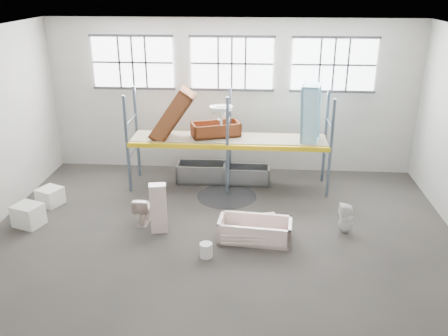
# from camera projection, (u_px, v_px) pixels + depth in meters

# --- Properties ---
(floor) EXTENTS (12.00, 10.00, 0.10)m
(floor) POSITION_uv_depth(u_px,v_px,m) (220.00, 244.00, 11.86)
(floor) COLOR #49433E
(floor) RESTS_ON ground
(ceiling) EXTENTS (12.00, 10.00, 0.10)m
(ceiling) POSITION_uv_depth(u_px,v_px,m) (219.00, 33.00, 9.96)
(ceiling) COLOR silver
(ceiling) RESTS_ON ground
(wall_back) EXTENTS (12.00, 0.10, 5.00)m
(wall_back) POSITION_uv_depth(u_px,v_px,m) (232.00, 97.00, 15.58)
(wall_back) COLOR #AEABA1
(wall_back) RESTS_ON ground
(wall_front) EXTENTS (12.00, 0.10, 5.00)m
(wall_front) POSITION_uv_depth(u_px,v_px,m) (188.00, 276.00, 6.24)
(wall_front) COLOR #B6B3A9
(wall_front) RESTS_ON ground
(window_left) EXTENTS (2.60, 0.04, 1.60)m
(window_left) POSITION_uv_depth(u_px,v_px,m) (133.00, 62.00, 15.28)
(window_left) COLOR white
(window_left) RESTS_ON wall_back
(window_mid) EXTENTS (2.60, 0.04, 1.60)m
(window_mid) POSITION_uv_depth(u_px,v_px,m) (232.00, 64.00, 15.07)
(window_mid) COLOR white
(window_mid) RESTS_ON wall_back
(window_right) EXTENTS (2.60, 0.04, 1.60)m
(window_right) POSITION_uv_depth(u_px,v_px,m) (334.00, 65.00, 14.85)
(window_right) COLOR white
(window_right) RESTS_ON wall_back
(rack_upright_la) EXTENTS (0.08, 0.08, 3.00)m
(rack_upright_la) POSITION_uv_depth(u_px,v_px,m) (127.00, 145.00, 14.17)
(rack_upright_la) COLOR slate
(rack_upright_la) RESTS_ON floor
(rack_upright_lb) EXTENTS (0.08, 0.08, 3.00)m
(rack_upright_lb) POSITION_uv_depth(u_px,v_px,m) (137.00, 133.00, 15.28)
(rack_upright_lb) COLOR slate
(rack_upright_lb) RESTS_ON floor
(rack_upright_ma) EXTENTS (0.08, 0.08, 3.00)m
(rack_upright_ma) POSITION_uv_depth(u_px,v_px,m) (227.00, 147.00, 13.97)
(rack_upright_ma) COLOR slate
(rack_upright_ma) RESTS_ON floor
(rack_upright_mb) EXTENTS (0.08, 0.08, 3.00)m
(rack_upright_mb) POSITION_uv_depth(u_px,v_px,m) (230.00, 135.00, 15.08)
(rack_upright_mb) COLOR slate
(rack_upright_mb) RESTS_ON floor
(rack_upright_ra) EXTENTS (0.08, 0.08, 3.00)m
(rack_upright_ra) POSITION_uv_depth(u_px,v_px,m) (331.00, 150.00, 13.76)
(rack_upright_ra) COLOR slate
(rack_upright_ra) RESTS_ON floor
(rack_upright_rb) EXTENTS (0.08, 0.08, 3.00)m
(rack_upright_rb) POSITION_uv_depth(u_px,v_px,m) (325.00, 137.00, 14.87)
(rack_upright_rb) COLOR slate
(rack_upright_rb) RESTS_ON floor
(rack_beam_front) EXTENTS (6.00, 0.10, 0.14)m
(rack_beam_front) POSITION_uv_depth(u_px,v_px,m) (227.00, 147.00, 13.97)
(rack_beam_front) COLOR yellow
(rack_beam_front) RESTS_ON floor
(rack_beam_back) EXTENTS (6.00, 0.10, 0.14)m
(rack_beam_back) POSITION_uv_depth(u_px,v_px,m) (230.00, 135.00, 15.08)
(rack_beam_back) COLOR yellow
(rack_beam_back) RESTS_ON floor
(shelf_deck) EXTENTS (5.90, 1.10, 0.03)m
(shelf_deck) POSITION_uv_depth(u_px,v_px,m) (229.00, 138.00, 14.49)
(shelf_deck) COLOR gray
(shelf_deck) RESTS_ON floor
(wet_patch) EXTENTS (1.80, 1.80, 0.00)m
(wet_patch) POSITION_uv_depth(u_px,v_px,m) (227.00, 196.00, 14.34)
(wet_patch) COLOR black
(wet_patch) RESTS_ON floor
(bathtub_beige) EXTENTS (1.89, 1.03, 0.53)m
(bathtub_beige) POSITION_uv_depth(u_px,v_px,m) (255.00, 230.00, 11.89)
(bathtub_beige) COLOR #F4D2C8
(bathtub_beige) RESTS_ON floor
(cistern_spare) EXTENTS (0.45, 0.31, 0.39)m
(cistern_spare) POSITION_uv_depth(u_px,v_px,m) (267.00, 221.00, 12.31)
(cistern_spare) COLOR beige
(cistern_spare) RESTS_ON bathtub_beige
(sink_in_tub) EXTENTS (0.59, 0.59, 0.16)m
(sink_in_tub) POSITION_uv_depth(u_px,v_px,m) (230.00, 225.00, 12.33)
(sink_in_tub) COLOR beige
(sink_in_tub) RESTS_ON bathtub_beige
(toilet_beige) EXTENTS (0.47, 0.77, 0.77)m
(toilet_beige) POSITION_uv_depth(u_px,v_px,m) (144.00, 209.00, 12.68)
(toilet_beige) COLOR #F3D8CE
(toilet_beige) RESTS_ON floor
(cistern_tall) EXTENTS (0.47, 0.36, 1.32)m
(cistern_tall) POSITION_uv_depth(u_px,v_px,m) (158.00, 208.00, 12.14)
(cistern_tall) COLOR beige
(cistern_tall) RESTS_ON floor
(toilet_white) EXTENTS (0.39, 0.38, 0.80)m
(toilet_white) POSITION_uv_depth(u_px,v_px,m) (346.00, 218.00, 12.18)
(toilet_white) COLOR white
(toilet_white) RESTS_ON floor
(steel_tub_left) EXTENTS (1.68, 0.82, 0.61)m
(steel_tub_left) POSITION_uv_depth(u_px,v_px,m) (203.00, 172.00, 15.31)
(steel_tub_left) COLOR #A7ABAF
(steel_tub_left) RESTS_ON floor
(steel_tub_right) EXTENTS (1.48, 0.69, 0.54)m
(steel_tub_right) POSITION_uv_depth(u_px,v_px,m) (246.00, 175.00, 15.20)
(steel_tub_right) COLOR #AEB1B7
(steel_tub_right) RESTS_ON floor
(rust_tub_flat) EXTENTS (1.60, 1.12, 0.41)m
(rust_tub_flat) POSITION_uv_depth(u_px,v_px,m) (216.00, 129.00, 14.55)
(rust_tub_flat) COLOR maroon
(rust_tub_flat) RESTS_ON shelf_deck
(rust_tub_tilted) EXTENTS (1.42, 0.83, 1.72)m
(rust_tub_tilted) POSITION_uv_depth(u_px,v_px,m) (173.00, 115.00, 14.24)
(rust_tub_tilted) COLOR brown
(rust_tub_tilted) RESTS_ON shelf_deck
(sink_on_shelf) EXTENTS (0.82, 0.74, 0.60)m
(sink_on_shelf) POSITION_uv_depth(u_px,v_px,m) (221.00, 124.00, 14.09)
(sink_on_shelf) COLOR silver
(sink_on_shelf) RESTS_ON rust_tub_flat
(blue_tub_upright) EXTENTS (0.72, 0.92, 1.77)m
(blue_tub_upright) POSITION_uv_depth(u_px,v_px,m) (311.00, 114.00, 13.99)
(blue_tub_upright) COLOR #99D8F2
(blue_tub_upright) RESTS_ON shelf_deck
(bucket) EXTENTS (0.36, 0.36, 0.35)m
(bucket) POSITION_uv_depth(u_px,v_px,m) (206.00, 250.00, 11.17)
(bucket) COLOR silver
(bucket) RESTS_ON floor
(carton_near) EXTENTS (0.84, 0.78, 0.59)m
(carton_near) POSITION_uv_depth(u_px,v_px,m) (28.00, 215.00, 12.57)
(carton_near) COLOR silver
(carton_near) RESTS_ON floor
(carton_far) EXTENTS (0.79, 0.79, 0.50)m
(carton_far) POSITION_uv_depth(u_px,v_px,m) (50.00, 196.00, 13.75)
(carton_far) COLOR white
(carton_far) RESTS_ON floor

